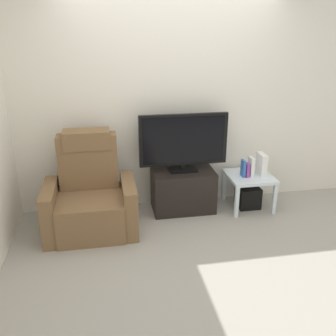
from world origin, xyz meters
TOP-DOWN VIEW (x-y plane):
  - ground_plane at (0.00, 0.00)m, footprint 6.40×6.40m
  - wall_back at (0.00, 1.13)m, footprint 6.40×0.06m
  - tv_stand at (0.10, 0.85)m, footprint 0.75×0.44m
  - television at (0.10, 0.87)m, footprint 1.05×0.20m
  - recliner_armchair at (-1.01, 0.59)m, footprint 0.98×0.78m
  - side_table at (0.92, 0.79)m, footprint 0.54×0.54m
  - subwoofer_box at (0.92, 0.79)m, footprint 0.27×0.27m
  - book_leftmost at (0.82, 0.77)m, footprint 0.03×0.11m
  - book_middle at (0.87, 0.77)m, footprint 0.04×0.13m
  - book_rightmost at (0.92, 0.77)m, footprint 0.04×0.12m
  - game_console at (1.07, 0.80)m, footprint 0.07×0.20m

SIDE VIEW (x-z plane):
  - ground_plane at x=0.00m, z-range 0.00..0.00m
  - subwoofer_box at x=0.92m, z-range 0.00..0.27m
  - tv_stand at x=0.10m, z-range 0.00..0.51m
  - side_table at x=0.92m, z-range 0.15..0.57m
  - recliner_armchair at x=-1.01m, z-range -0.17..0.91m
  - book_middle at x=0.87m, z-range 0.43..0.59m
  - book_leftmost at x=0.82m, z-range 0.43..0.63m
  - book_rightmost at x=0.92m, z-range 0.43..0.66m
  - game_console at x=1.07m, z-range 0.43..0.69m
  - television at x=0.10m, z-range 0.53..1.22m
  - wall_back at x=0.00m, z-range 0.00..2.60m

